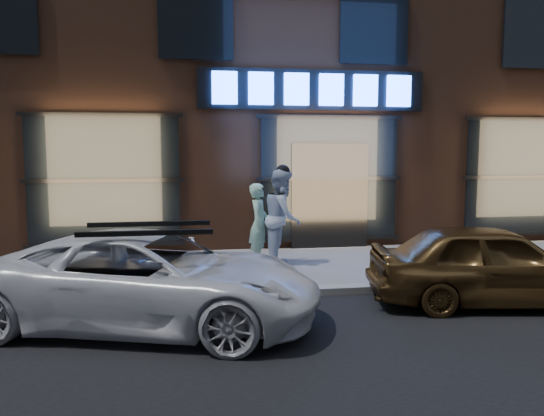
{
  "coord_description": "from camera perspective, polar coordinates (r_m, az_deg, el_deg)",
  "views": [
    {
      "loc": [
        -3.27,
        -7.87,
        2.25
      ],
      "look_at": [
        -1.73,
        1.6,
        1.2
      ],
      "focal_mm": 35.0,
      "sensor_mm": 36.0,
      "label": 1
    }
  ],
  "objects": [
    {
      "name": "man_cap",
      "position": [
        10.38,
        1.16,
        -1.0
      ],
      "size": [
        0.92,
        1.07,
        1.88
      ],
      "primitive_type": "imported",
      "rotation": [
        0.0,
        0.0,
        1.31
      ],
      "color": "silver",
      "rests_on": "ground"
    },
    {
      "name": "white_suv",
      "position": [
        6.99,
        -13.1,
        -7.49
      ],
      "size": [
        4.79,
        3.23,
        1.22
      ],
      "primitive_type": "imported",
      "rotation": [
        0.0,
        0.0,
        1.27
      ],
      "color": "silver",
      "rests_on": "ground"
    },
    {
      "name": "storefront_building",
      "position": [
        16.45,
        2.44,
        16.38
      ],
      "size": [
        30.2,
        8.28,
        10.3
      ],
      "color": "#54301E",
      "rests_on": "ground"
    },
    {
      "name": "man_bowtie",
      "position": [
        10.51,
        -1.41,
        -1.69
      ],
      "size": [
        0.55,
        0.68,
        1.6
      ],
      "primitive_type": "imported",
      "rotation": [
        0.0,
        0.0,
        1.23
      ],
      "color": "#C2FEE4",
      "rests_on": "ground"
    },
    {
      "name": "gold_sedan",
      "position": [
        8.37,
        22.63,
        -5.6
      ],
      "size": [
        3.72,
        1.98,
        1.2
      ],
      "primitive_type": "imported",
      "rotation": [
        0.0,
        0.0,
        1.41
      ],
      "color": "brown",
      "rests_on": "ground"
    },
    {
      "name": "ground",
      "position": [
        8.82,
        13.0,
        -8.7
      ],
      "size": [
        90.0,
        90.0,
        0.0
      ],
      "primitive_type": "plane",
      "color": "slate",
      "rests_on": "ground"
    },
    {
      "name": "curb",
      "position": [
        8.8,
        13.01,
        -8.33
      ],
      "size": [
        60.0,
        0.25,
        0.12
      ],
      "primitive_type": "cube",
      "color": "gray",
      "rests_on": "ground"
    }
  ]
}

